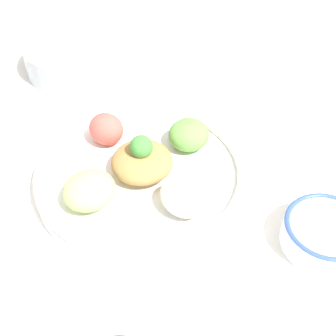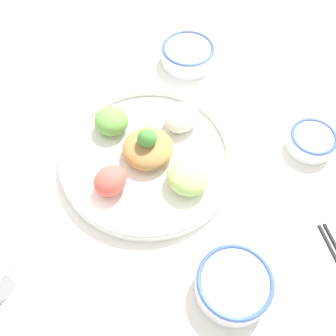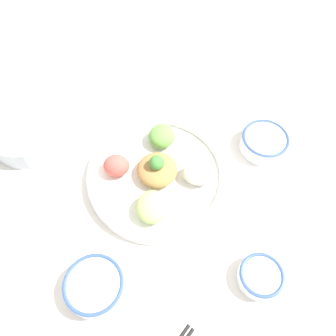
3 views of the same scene
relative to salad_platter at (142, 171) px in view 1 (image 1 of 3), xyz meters
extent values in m
plane|color=white|center=(-0.02, -0.01, -0.02)|extent=(2.40, 2.40, 0.00)
cylinder|color=white|center=(0.00, 0.00, -0.01)|extent=(0.33, 0.33, 0.02)
torus|color=white|center=(0.00, 0.00, 0.00)|extent=(0.33, 0.33, 0.02)
ellipsoid|color=#6BAD4C|center=(0.08, -0.06, 0.02)|extent=(0.09, 0.09, 0.04)
ellipsoid|color=#E55B51|center=(0.06, 0.07, 0.02)|extent=(0.08, 0.08, 0.05)
ellipsoid|color=#B7DB7A|center=(-0.07, 0.06, 0.02)|extent=(0.10, 0.10, 0.05)
ellipsoid|color=white|center=(-0.06, -0.07, 0.02)|extent=(0.09, 0.09, 0.04)
ellipsoid|color=#AD7F47|center=(0.00, 0.00, 0.02)|extent=(0.09, 0.09, 0.04)
sphere|color=#478E3D|center=(0.00, 0.00, 0.05)|extent=(0.03, 0.03, 0.03)
cylinder|color=white|center=(-0.06, -0.27, 0.00)|extent=(0.11, 0.11, 0.04)
torus|color=#38569E|center=(-0.06, -0.27, 0.02)|extent=(0.11, 0.11, 0.01)
cylinder|color=#5B3319|center=(-0.06, -0.27, 0.01)|extent=(0.09, 0.09, 0.00)
cylinder|color=#A8B2BC|center=(0.28, 0.21, 0.01)|extent=(0.20, 0.20, 0.06)
ellipsoid|color=#B27F47|center=(0.28, 0.21, 0.02)|extent=(0.17, 0.17, 0.02)
camera|label=1|loc=(-0.48, -0.15, 0.51)|focal=50.00mm
camera|label=2|loc=(-0.06, 0.40, 0.60)|focal=42.00mm
camera|label=3|loc=(-0.33, 0.18, 0.66)|focal=35.00mm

